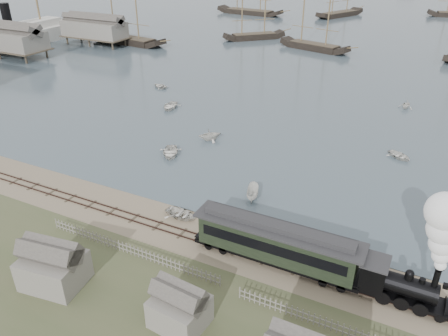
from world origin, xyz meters
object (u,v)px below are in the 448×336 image
at_px(passenger_coach, 276,242).
at_px(steamship, 9,26).
at_px(locomotive, 429,262).
at_px(beached_dinghy, 181,214).

distance_m(passenger_coach, steamship, 108.09).
relative_size(locomotive, steamship, 0.20).
height_order(locomotive, steamship, steamship).
distance_m(locomotive, beached_dinghy, 24.41).
bearing_deg(locomotive, steamship, 154.40).
height_order(passenger_coach, beached_dinghy, passenger_coach).
xyz_separation_m(locomotive, steamship, (-107.26, 51.39, 1.03)).
xyz_separation_m(locomotive, passenger_coach, (-12.23, -0.00, -2.33)).
relative_size(beached_dinghy, steamship, 0.07).
xyz_separation_m(passenger_coach, beached_dinghy, (-11.66, 2.50, -1.99)).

